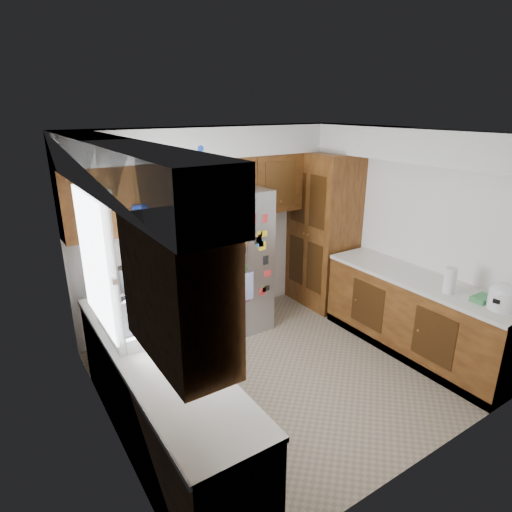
# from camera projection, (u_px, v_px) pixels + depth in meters

# --- Properties ---
(floor) EXTENTS (3.60, 3.60, 0.00)m
(floor) POSITION_uv_depth(u_px,v_px,m) (285.00, 371.00, 4.65)
(floor) COLOR gray
(floor) RESTS_ON ground
(room_shell) EXTENTS (3.64, 3.24, 2.52)m
(room_shell) POSITION_uv_depth(u_px,v_px,m) (258.00, 201.00, 4.27)
(room_shell) COLOR white
(room_shell) RESTS_ON ground
(left_counter_run) EXTENTS (1.36, 3.20, 0.92)m
(left_counter_run) POSITION_uv_depth(u_px,v_px,m) (162.00, 377.00, 3.82)
(left_counter_run) COLOR #411E0C
(left_counter_run) RESTS_ON ground
(right_counter_run) EXTENTS (0.63, 2.25, 0.92)m
(right_counter_run) POSITION_uv_depth(u_px,v_px,m) (415.00, 318.00, 4.90)
(right_counter_run) COLOR #411E0C
(right_counter_run) RESTS_ON ground
(pantry) EXTENTS (0.60, 0.90, 2.15)m
(pantry) POSITION_uv_depth(u_px,v_px,m) (323.00, 231.00, 5.97)
(pantry) COLOR #411E0C
(pantry) RESTS_ON ground
(fridge) EXTENTS (0.90, 0.79, 1.80)m
(fridge) POSITION_uv_depth(u_px,v_px,m) (228.00, 261.00, 5.30)
(fridge) COLOR gray
(fridge) RESTS_ON ground
(bridge_cabinet) EXTENTS (0.96, 0.34, 0.35)m
(bridge_cabinet) POSITION_uv_depth(u_px,v_px,m) (217.00, 172.00, 5.12)
(bridge_cabinet) COLOR #411E0C
(bridge_cabinet) RESTS_ON fridge
(fridge_top_items) EXTENTS (0.87, 0.29, 0.26)m
(fridge_top_items) POSITION_uv_depth(u_px,v_px,m) (218.00, 147.00, 4.96)
(fridge_top_items) COLOR #1943BB
(fridge_top_items) RESTS_ON bridge_cabinet
(sink_assembly) EXTENTS (0.52, 0.70, 0.37)m
(sink_assembly) POSITION_uv_depth(u_px,v_px,m) (139.00, 323.00, 3.62)
(sink_assembly) COLOR white
(sink_assembly) RESTS_ON left_counter_run
(left_counter_clutter) EXTENTS (0.32, 0.86, 0.38)m
(left_counter_clutter) POSITION_uv_depth(u_px,v_px,m) (118.00, 285.00, 4.22)
(left_counter_clutter) COLOR black
(left_counter_clutter) RESTS_ON left_counter_run
(rice_cooker) EXTENTS (0.29, 0.28, 0.25)m
(rice_cooker) POSITION_uv_depth(u_px,v_px,m) (505.00, 296.00, 3.98)
(rice_cooker) COLOR white
(rice_cooker) RESTS_ON right_counter_run
(paper_towel) EXTENTS (0.12, 0.12, 0.27)m
(paper_towel) POSITION_uv_depth(u_px,v_px,m) (450.00, 280.00, 4.32)
(paper_towel) COLOR white
(paper_towel) RESTS_ON right_counter_run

